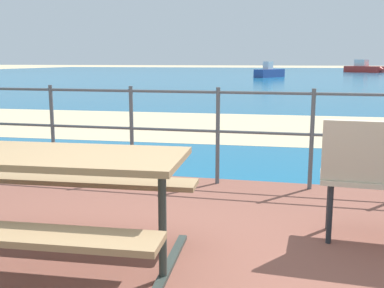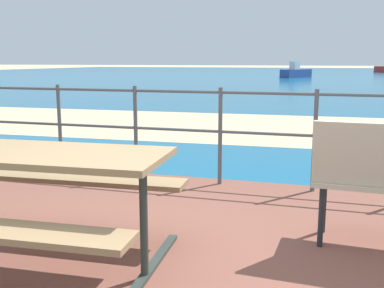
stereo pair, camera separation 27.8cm
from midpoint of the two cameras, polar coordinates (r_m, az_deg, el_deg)
The scene contains 5 objects.
sea_water at distance 42.37m, azimuth 15.39°, elevation 8.22°, with size 90.00×90.00×0.01m, color #145B84.
beach_strip at distance 9.66m, azimuth 10.73°, elevation 2.03°, with size 54.00×4.41×0.01m, color tan.
picnic_table at distance 2.97m, azimuth -15.48°, elevation -4.48°, with size 1.62×1.41×0.77m.
railing_fence at distance 4.89m, azimuth 5.19°, elevation 2.34°, with size 5.94×0.04×1.05m.
boat_near at distance 38.13m, azimuth 13.21°, elevation 8.70°, with size 2.49×3.58×1.28m.
Camera 2 is at (1.08, -2.30, 1.39)m, focal length 42.58 mm.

